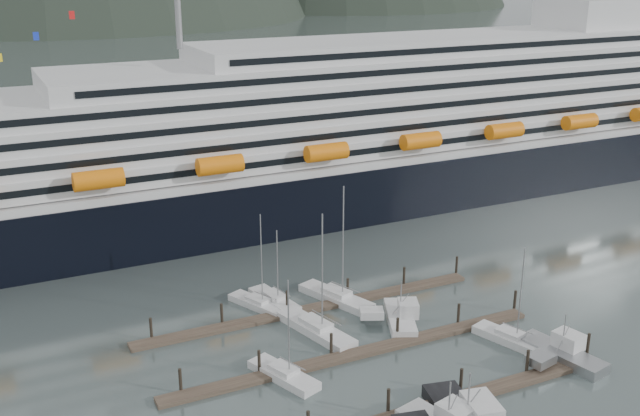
# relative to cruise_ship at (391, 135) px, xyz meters

# --- Properties ---
(ground) EXTENTS (1600.00, 1600.00, 0.00)m
(ground) POSITION_rel_cruise_ship_xyz_m (-30.03, -54.94, -12.04)
(ground) COLOR #4E5C5B
(ground) RESTS_ON ground
(cruise_ship) EXTENTS (210.00, 30.40, 50.30)m
(cruise_ship) POSITION_rel_cruise_ship_xyz_m (0.00, 0.00, 0.00)
(cruise_ship) COLOR black
(cruise_ship) RESTS_ON ground
(dock_near) EXTENTS (48.18, 2.28, 3.20)m
(dock_near) POSITION_rel_cruise_ship_xyz_m (-34.95, -64.89, -11.73)
(dock_near) COLOR #3F3128
(dock_near) RESTS_ON ground
(dock_mid) EXTENTS (48.18, 2.28, 3.20)m
(dock_mid) POSITION_rel_cruise_ship_xyz_m (-34.95, -51.89, -11.73)
(dock_mid) COLOR #3F3128
(dock_mid) RESTS_ON ground
(dock_far) EXTENTS (48.18, 2.28, 3.20)m
(dock_far) POSITION_rel_cruise_ship_xyz_m (-34.95, -38.89, -11.73)
(dock_far) COLOR #3F3128
(dock_far) RESTS_ON ground
(sailboat_a) EXTENTS (5.67, 9.56, 12.71)m
(sailboat_a) POSITION_rel_cruise_ship_xyz_m (-44.95, -52.92, -11.62)
(sailboat_a) COLOR silver
(sailboat_a) RESTS_ON ground
(sailboat_d) EXTENTS (5.93, 12.80, 16.59)m
(sailboat_d) POSITION_rel_cruise_ship_xyz_m (-37.18, -44.86, -11.59)
(sailboat_d) COLOR silver
(sailboat_d) RESTS_ON ground
(sailboat_e) EXTENTS (5.89, 9.30, 13.73)m
(sailboat_e) POSITION_rel_cruise_ship_xyz_m (-41.05, -34.95, -11.63)
(sailboat_e) COLOR silver
(sailboat_e) RESTS_ON ground
(sailboat_f) EXTENTS (4.32, 9.56, 11.29)m
(sailboat_f) POSITION_rel_cruise_ship_xyz_m (-38.66, -34.95, -11.63)
(sailboat_f) COLOR silver
(sailboat_f) RESTS_ON ground
(sailboat_g) EXTENTS (6.78, 11.97, 17.11)m
(sailboat_g) POSITION_rel_cruise_ship_xyz_m (-30.74, -37.77, -11.58)
(sailboat_g) COLOR silver
(sailboat_g) RESTS_ON ground
(sailboat_h) EXTENTS (5.46, 9.61, 13.06)m
(sailboat_h) POSITION_rel_cruise_ship_xyz_m (-16.97, -57.21, -11.62)
(sailboat_h) COLOR silver
(sailboat_h) RESTS_ON ground
(trawler_d) EXTENTS (8.39, 11.12, 6.33)m
(trawler_d) POSITION_rel_cruise_ship_xyz_m (-14.27, -63.02, -11.20)
(trawler_d) COLOR #999C9F
(trawler_d) RESTS_ON ground
(trawler_e) EXTENTS (8.55, 10.09, 6.23)m
(trawler_e) POSITION_rel_cruise_ship_xyz_m (-26.37, -46.99, -11.21)
(trawler_e) COLOR silver
(trawler_e) RESTS_ON ground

